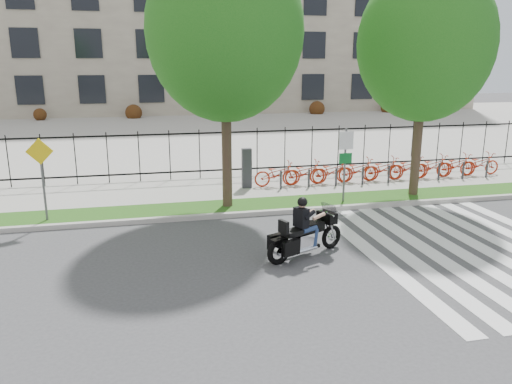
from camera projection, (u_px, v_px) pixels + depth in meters
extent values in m
plane|color=#3E3E40|center=(293.00, 264.00, 12.12)|extent=(120.00, 120.00, 0.00)
cube|color=#A7A49D|center=(256.00, 213.00, 15.97)|extent=(60.00, 0.20, 0.15)
cube|color=#214912|center=(250.00, 206.00, 16.77)|extent=(60.00, 1.50, 0.15)
cube|color=#9F9E95|center=(237.00, 188.00, 19.13)|extent=(60.00, 3.50, 0.15)
cube|color=#9F9E95|center=(192.00, 130.00, 35.70)|extent=(80.00, 34.00, 0.10)
cube|color=gray|center=(170.00, 11.00, 52.07)|extent=(60.00, 20.00, 20.00)
cylinder|color=black|center=(415.00, 119.00, 25.07)|extent=(0.14, 0.14, 4.00)
cylinder|color=black|center=(418.00, 80.00, 24.59)|extent=(0.06, 0.70, 0.70)
sphere|color=white|center=(412.00, 78.00, 24.49)|extent=(0.36, 0.36, 0.36)
sphere|color=white|center=(425.00, 78.00, 24.64)|extent=(0.36, 0.36, 0.36)
cylinder|color=#3D3021|center=(227.00, 144.00, 16.07)|extent=(0.32, 0.32, 4.10)
ellipsoid|color=#155F17|center=(225.00, 31.00, 15.19)|extent=(4.84, 4.84, 5.57)
cylinder|color=#3D3021|center=(417.00, 141.00, 17.55)|extent=(0.32, 0.32, 3.86)
ellipsoid|color=#155F17|center=(425.00, 43.00, 16.72)|extent=(4.57, 4.57, 5.25)
cube|color=#2D2D33|center=(247.00, 168.00, 18.76)|extent=(0.35, 0.25, 1.50)
imported|color=#AD260E|center=(277.00, 174.00, 19.08)|extent=(1.81, 0.63, 0.95)
cylinder|color=#2D2D33|center=(281.00, 180.00, 18.64)|extent=(0.08, 0.08, 0.70)
imported|color=#AD260E|center=(305.00, 172.00, 19.32)|extent=(1.81, 0.63, 0.95)
cylinder|color=#2D2D33|center=(309.00, 178.00, 18.88)|extent=(0.08, 0.08, 0.70)
imported|color=#AD260E|center=(332.00, 171.00, 19.55)|extent=(1.81, 0.63, 0.95)
cylinder|color=#2D2D33|center=(336.00, 177.00, 19.11)|extent=(0.08, 0.08, 0.70)
imported|color=#AD260E|center=(358.00, 170.00, 19.79)|extent=(1.81, 0.63, 0.95)
cylinder|color=#2D2D33|center=(363.00, 176.00, 19.35)|extent=(0.08, 0.08, 0.70)
imported|color=#AD260E|center=(383.00, 169.00, 20.02)|extent=(1.81, 0.63, 0.95)
cylinder|color=#2D2D33|center=(389.00, 174.00, 19.58)|extent=(0.08, 0.08, 0.70)
imported|color=#AD260E|center=(408.00, 167.00, 20.26)|extent=(1.81, 0.63, 0.95)
cylinder|color=#2D2D33|center=(414.00, 173.00, 19.82)|extent=(0.08, 0.08, 0.70)
imported|color=#AD260E|center=(432.00, 166.00, 20.49)|extent=(1.81, 0.63, 0.95)
cylinder|color=#2D2D33|center=(439.00, 172.00, 20.05)|extent=(0.08, 0.08, 0.70)
imported|color=#AD260E|center=(456.00, 165.00, 20.73)|extent=(1.81, 0.63, 0.95)
cylinder|color=#2D2D33|center=(463.00, 170.00, 20.29)|extent=(0.08, 0.08, 0.70)
imported|color=#AD260E|center=(479.00, 164.00, 20.96)|extent=(1.81, 0.63, 0.95)
cylinder|color=#2D2D33|center=(487.00, 169.00, 20.52)|extent=(0.08, 0.08, 0.70)
cylinder|color=#59595B|center=(345.00, 165.00, 16.78)|extent=(0.07, 0.07, 2.50)
cube|color=white|center=(346.00, 140.00, 16.53)|extent=(0.50, 0.03, 0.60)
cube|color=#0C6626|center=(345.00, 158.00, 16.68)|extent=(0.45, 0.03, 0.35)
cylinder|color=#59595B|center=(43.00, 181.00, 14.76)|extent=(0.07, 0.07, 2.40)
cube|color=yellow|center=(39.00, 151.00, 14.50)|extent=(0.78, 0.03, 0.78)
torus|color=black|center=(331.00, 237.00, 13.11)|extent=(0.64, 0.37, 0.65)
torus|color=black|center=(279.00, 251.00, 12.09)|extent=(0.68, 0.40, 0.68)
cube|color=black|center=(327.00, 217.00, 12.86)|extent=(0.46, 0.58, 0.28)
cube|color=#26262B|center=(329.00, 209.00, 12.85)|extent=(0.32, 0.48, 0.28)
cube|color=silver|center=(305.00, 240.00, 12.55)|extent=(0.64, 0.52, 0.37)
cube|color=black|center=(313.00, 227.00, 12.63)|extent=(0.60, 0.50, 0.24)
cube|color=black|center=(295.00, 232.00, 12.29)|extent=(0.74, 0.57, 0.13)
cube|color=black|center=(284.00, 227.00, 12.02)|extent=(0.21, 0.33, 0.32)
cube|color=black|center=(291.00, 248.00, 11.91)|extent=(0.49, 0.33, 0.37)
cube|color=black|center=(276.00, 241.00, 12.35)|extent=(0.49, 0.33, 0.37)
cube|color=black|center=(301.00, 218.00, 12.31)|extent=(0.36, 0.43, 0.49)
sphere|color=tan|center=(302.00, 204.00, 12.24)|extent=(0.22, 0.22, 0.22)
sphere|color=black|center=(302.00, 202.00, 12.23)|extent=(0.25, 0.25, 0.25)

